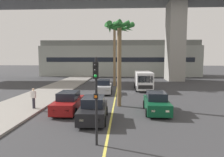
{
  "coord_description": "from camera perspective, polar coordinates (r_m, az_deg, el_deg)",
  "views": [
    {
      "loc": [
        0.79,
        -0.84,
        4.18
      ],
      "look_at": [
        0.0,
        14.0,
        2.67
      ],
      "focal_mm": 33.05,
      "sensor_mm": 36.0,
      "label": 1
    }
  ],
  "objects": [
    {
      "name": "sidewalk_left",
      "position": [
        19.43,
        -24.12,
        -6.92
      ],
      "size": [
        4.8,
        80.0,
        0.15
      ],
      "primitive_type": "cube",
      "color": "gray",
      "rests_on": "ground"
    },
    {
      "name": "lane_stripe_center",
      "position": [
        25.2,
        1.21,
        -3.75
      ],
      "size": [
        0.14,
        56.0,
        0.01
      ],
      "primitive_type": "cube",
      "color": "#DBCC4C",
      "rests_on": "ground"
    },
    {
      "name": "bridge_overpass",
      "position": [
        39.97,
        3.45,
        20.9
      ],
      "size": [
        77.17,
        8.0,
        18.24
      ],
      "color": "slate",
      "rests_on": "ground"
    },
    {
      "name": "pier_building_backdrop",
      "position": [
        48.97,
        2.13,
        5.5
      ],
      "size": [
        35.86,
        8.04,
        8.0
      ],
      "color": "#ADB2A8",
      "rests_on": "ground"
    },
    {
      "name": "car_queue_front",
      "position": [
        16.33,
        -11.99,
        -6.57
      ],
      "size": [
        1.84,
        4.1,
        1.56
      ],
      "color": "maroon",
      "rests_on": "ground"
    },
    {
      "name": "car_queue_second",
      "position": [
        13.99,
        -5.2,
        -8.56
      ],
      "size": [
        1.95,
        4.16,
        1.56
      ],
      "color": "black",
      "rests_on": "ground"
    },
    {
      "name": "car_queue_third",
      "position": [
        16.24,
        12.19,
        -6.65
      ],
      "size": [
        1.94,
        4.16,
        1.56
      ],
      "color": "#0C4728",
      "rests_on": "ground"
    },
    {
      "name": "car_queue_fourth",
      "position": [
        24.43,
        -2.23,
        -2.36
      ],
      "size": [
        1.96,
        4.16,
        1.56
      ],
      "color": "#B7BABF",
      "rests_on": "ground"
    },
    {
      "name": "delivery_van",
      "position": [
        27.03,
        8.66,
        -0.42
      ],
      "size": [
        2.17,
        5.25,
        2.36
      ],
      "color": "white",
      "rests_on": "ground"
    },
    {
      "name": "traffic_light_median_near",
      "position": [
        9.59,
        -4.44,
        -3.03
      ],
      "size": [
        0.24,
        0.37,
        4.2
      ],
      "color": "black",
      "rests_on": "ground"
    },
    {
      "name": "palm_tree_near_median",
      "position": [
        17.61,
        2.12,
        11.45
      ],
      "size": [
        2.64,
        2.66,
        7.27
      ],
      "color": "brown",
      "rests_on": "ground"
    },
    {
      "name": "palm_tree_mid_median",
      "position": [
        30.53,
        0.68,
        11.68
      ],
      "size": [
        2.63,
        2.73,
        9.37
      ],
      "color": "brown",
      "rests_on": "ground"
    },
    {
      "name": "pedestrian_mid_block",
      "position": [
        17.59,
        -20.88,
        -5.03
      ],
      "size": [
        0.34,
        0.22,
        1.62
      ],
      "color": "#2D2D38",
      "rests_on": "sidewalk_left"
    }
  ]
}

